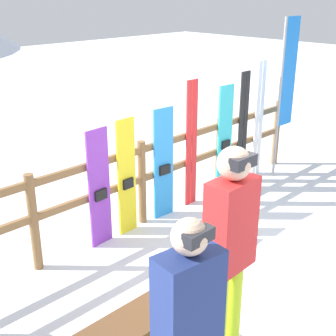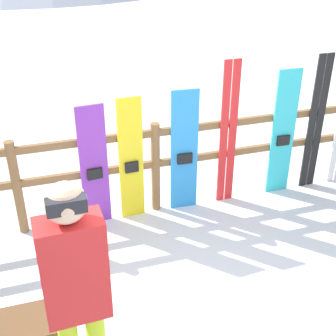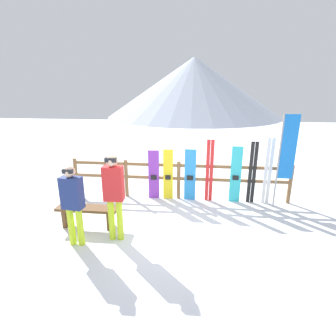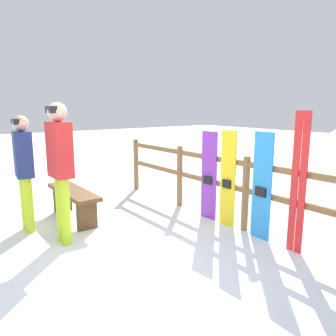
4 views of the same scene
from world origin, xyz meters
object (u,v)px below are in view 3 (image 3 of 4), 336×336
at_px(ski_pair_red, 209,171).
at_px(ski_pair_black, 252,173).
at_px(ski_pair_white, 268,171).
at_px(person_red, 114,190).
at_px(snowboard_yellow, 168,175).
at_px(bench, 88,212).
at_px(person_navy, 73,200).
at_px(rental_flag, 285,153).
at_px(snowboard_cyan, 236,175).
at_px(snowboard_purple, 154,175).
at_px(snowboard_blue, 190,175).

height_order(ski_pair_red, ski_pair_black, ski_pair_red).
height_order(ski_pair_red, ski_pair_white, ski_pair_white).
xyz_separation_m(ski_pair_black, ski_pair_white, (0.40, -0.00, 0.06)).
relative_size(person_red, ski_pair_red, 1.06).
xyz_separation_m(snowboard_yellow, ski_pair_red, (1.12, 0.00, 0.15)).
height_order(bench, ski_pair_white, ski_pair_white).
distance_m(person_navy, rental_flag, 5.02).
bearing_deg(rental_flag, person_red, -152.80).
bearing_deg(ski_pair_red, snowboard_cyan, -0.28).
bearing_deg(ski_pair_red, person_navy, -137.77).
bearing_deg(ski_pair_white, ski_pair_black, 180.00).
xyz_separation_m(ski_pair_red, snowboard_cyan, (0.70, -0.00, -0.09)).
distance_m(person_red, snowboard_cyan, 3.43).
distance_m(bench, person_red, 1.14).
bearing_deg(snowboard_yellow, snowboard_cyan, 0.00).
xyz_separation_m(bench, ski_pair_black, (3.85, 1.74, 0.49)).
xyz_separation_m(person_red, rental_flag, (3.76, 1.93, 0.38)).
height_order(snowboard_yellow, ski_pair_black, ski_pair_black).
bearing_deg(ski_pair_white, person_red, -148.06).
height_order(snowboard_purple, ski_pair_white, ski_pair_white).
distance_m(person_red, rental_flag, 4.24).
height_order(person_red, snowboard_cyan, person_red).
distance_m(ski_pair_red, ski_pair_white, 1.52).
relative_size(snowboard_purple, ski_pair_black, 0.82).
xyz_separation_m(snowboard_yellow, rental_flag, (2.92, -0.23, 0.75)).
height_order(bench, snowboard_yellow, snowboard_yellow).
bearing_deg(ski_pair_white, person_navy, -149.92).
bearing_deg(rental_flag, ski_pair_black, 161.22).
bearing_deg(bench, ski_pair_red, 32.53).
height_order(snowboard_blue, ski_pair_red, ski_pair_red).
height_order(snowboard_cyan, ski_pair_white, ski_pair_white).
bearing_deg(person_red, ski_pair_black, 35.15).
bearing_deg(bench, snowboard_purple, 55.14).
distance_m(bench, snowboard_cyan, 3.86).
height_order(ski_pair_black, ski_pair_white, ski_pair_white).
bearing_deg(person_navy, snowboard_cyan, 35.72).
distance_m(snowboard_purple, snowboard_cyan, 2.21).
bearing_deg(ski_pair_white, bench, -157.73).
height_order(snowboard_yellow, ski_pair_red, ski_pair_red).
bearing_deg(person_red, snowboard_yellow, 68.92).
distance_m(ski_pair_white, rental_flag, 0.67).
distance_m(ski_pair_red, rental_flag, 1.92).
height_order(snowboard_yellow, ski_pair_white, ski_pair_white).
bearing_deg(rental_flag, bench, -161.62).
relative_size(person_red, snowboard_purple, 1.31).
distance_m(ski_pair_black, ski_pair_white, 0.40).
bearing_deg(rental_flag, snowboard_cyan, 168.33).
xyz_separation_m(person_navy, ski_pair_black, (3.80, 2.43, -0.12)).
height_order(ski_pair_black, rental_flag, rental_flag).
bearing_deg(snowboard_yellow, ski_pair_red, 0.18).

